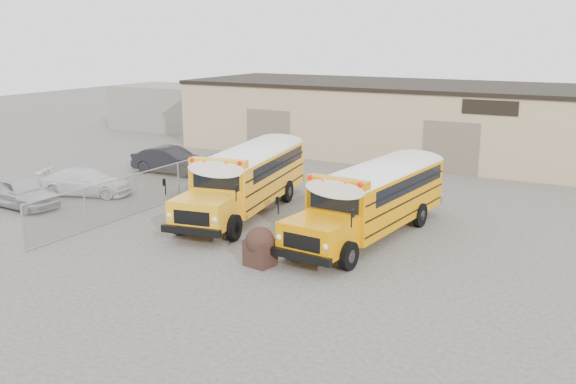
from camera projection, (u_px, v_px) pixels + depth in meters
The scene contains 10 objects.
ground at pixel (251, 233), 25.78m from camera, with size 120.00×120.00×0.00m, color #484542.
warehouse at pixel (411, 119), 42.24m from camera, with size 30.20×10.20×4.67m.
chainlink_fence at pixel (178, 181), 30.92m from camera, with size 0.07×18.07×1.81m.
distant_building_left at pixel (168, 107), 54.35m from camera, with size 8.00×6.00×3.60m, color gray.
school_bus_left at pixel (291, 151), 34.25m from camera, with size 4.09×10.34×2.95m.
school_bus_right at pixel (431, 169), 29.99m from camera, with size 3.31×9.97×2.86m.
tarp_bundle at pixel (260, 246), 22.00m from camera, with size 1.04×1.01×1.37m.
car_silver at pixel (19, 192), 29.45m from camera, with size 1.71×4.25×1.45m, color silver.
car_white at pixel (86, 182), 31.73m from camera, with size 1.84×4.52×1.31m, color silver.
car_dark at pixel (171, 160), 36.64m from camera, with size 1.61×4.61×1.52m, color black.
Camera 1 is at (13.15, -20.89, 7.76)m, focal length 40.00 mm.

